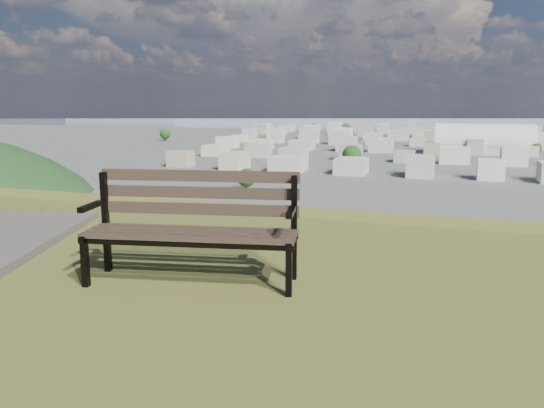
% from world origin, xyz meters
% --- Properties ---
extents(park_bench, '(1.77, 0.87, 0.89)m').
position_xyz_m(park_bench, '(-0.86, 1.37, 25.50)').
color(park_bench, '#3B2E22').
rests_on(park_bench, hilltop_mesa).
extents(grass_tufts, '(12.49, 7.38, 0.28)m').
position_xyz_m(grass_tufts, '(-0.12, -0.06, 25.11)').
color(grass_tufts, brown).
rests_on(grass_tufts, hilltop_mesa).
extents(arena, '(50.65, 21.61, 21.34)m').
position_xyz_m(arena, '(15.47, 308.69, 5.03)').
color(arena, '#B8B7B3').
rests_on(arena, ground).
extents(city_blocks, '(395.00, 361.00, 7.00)m').
position_xyz_m(city_blocks, '(0.00, 394.44, 3.50)').
color(city_blocks, '#BDB3A6').
rests_on(city_blocks, ground).
extents(city_trees, '(406.52, 387.20, 9.98)m').
position_xyz_m(city_trees, '(-26.39, 319.00, 4.83)').
color(city_trees, black).
rests_on(city_trees, ground).
extents(bay_water, '(2400.00, 700.00, 0.12)m').
position_xyz_m(bay_water, '(0.00, 900.00, 0.00)').
color(bay_water, gray).
rests_on(bay_water, ground).
extents(far_hills, '(2050.00, 340.00, 60.00)m').
position_xyz_m(far_hills, '(-60.92, 1402.93, 25.47)').
color(far_hills, '#8792A7').
rests_on(far_hills, ground).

